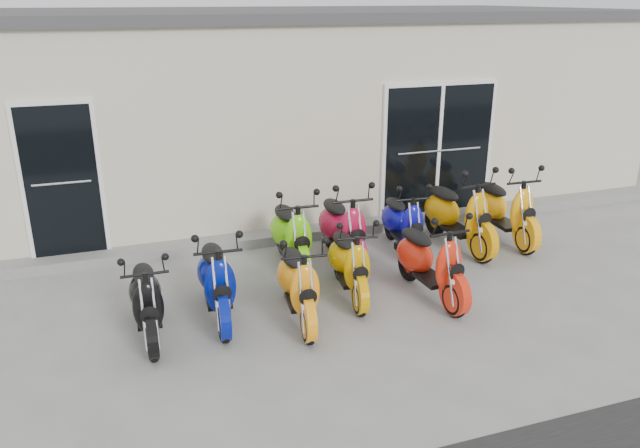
# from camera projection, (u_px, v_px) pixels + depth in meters

# --- Properties ---
(ground) EXTENTS (80.00, 80.00, 0.00)m
(ground) POSITION_uv_depth(u_px,v_px,m) (335.00, 294.00, 7.99)
(ground) COLOR gray
(ground) RESTS_ON ground
(building) EXTENTS (14.00, 6.00, 3.20)m
(building) POSITION_uv_depth(u_px,v_px,m) (243.00, 105.00, 12.05)
(building) COLOR beige
(building) RESTS_ON ground
(roof_cap) EXTENTS (14.20, 6.20, 0.16)m
(roof_cap) POSITION_uv_depth(u_px,v_px,m) (239.00, 14.00, 11.47)
(roof_cap) COLOR #3F3F42
(roof_cap) RESTS_ON building
(front_step) EXTENTS (14.00, 0.40, 0.15)m
(front_step) POSITION_uv_depth(u_px,v_px,m) (291.00, 235.00, 9.76)
(front_step) COLOR gray
(front_step) RESTS_ON ground
(door_left) EXTENTS (1.07, 0.08, 2.22)m
(door_left) POSITION_uv_depth(u_px,v_px,m) (61.00, 178.00, 8.50)
(door_left) COLOR black
(door_left) RESTS_ON front_step
(door_right) EXTENTS (2.02, 0.08, 2.22)m
(door_right) POSITION_uv_depth(u_px,v_px,m) (438.00, 146.00, 10.27)
(door_right) COLOR black
(door_right) RESTS_ON front_step
(scooter_front_black) EXTENTS (0.57, 1.53, 1.13)m
(scooter_front_black) POSITION_uv_depth(u_px,v_px,m) (146.00, 291.00, 6.81)
(scooter_front_black) COLOR black
(scooter_front_black) RESTS_ON ground
(scooter_front_blue) EXTENTS (0.71, 1.70, 1.23)m
(scooter_front_blue) POSITION_uv_depth(u_px,v_px,m) (216.00, 270.00, 7.20)
(scooter_front_blue) COLOR #041282
(scooter_front_blue) RESTS_ON ground
(scooter_front_orange_a) EXTENTS (0.74, 1.65, 1.18)m
(scooter_front_orange_a) POSITION_uv_depth(u_px,v_px,m) (298.00, 274.00, 7.16)
(scooter_front_orange_a) COLOR orange
(scooter_front_orange_a) RESTS_ON ground
(scooter_front_orange_b) EXTENTS (0.76, 1.61, 1.15)m
(scooter_front_orange_b) POSITION_uv_depth(u_px,v_px,m) (349.00, 254.00, 7.75)
(scooter_front_orange_b) COLOR #D29302
(scooter_front_orange_b) RESTS_ON ground
(scooter_front_red) EXTENTS (0.69, 1.69, 1.23)m
(scooter_front_red) POSITION_uv_depth(u_px,v_px,m) (431.00, 252.00, 7.72)
(scooter_front_red) COLOR red
(scooter_front_red) RESTS_ON ground
(scooter_back_green) EXTENTS (0.72, 1.76, 1.28)m
(scooter_back_green) POSITION_uv_depth(u_px,v_px,m) (291.00, 226.00, 8.50)
(scooter_back_green) COLOR #65D30A
(scooter_back_green) RESTS_ON ground
(scooter_back_red) EXTENTS (0.70, 1.78, 1.30)m
(scooter_back_red) POSITION_uv_depth(u_px,v_px,m) (343.00, 220.00, 8.72)
(scooter_back_red) COLOR #B21036
(scooter_back_red) RESTS_ON ground
(scooter_back_blue) EXTENTS (0.70, 1.59, 1.14)m
(scooter_back_blue) POSITION_uv_depth(u_px,v_px,m) (403.00, 215.00, 9.14)
(scooter_back_blue) COLOR #0C0C9C
(scooter_back_blue) RESTS_ON ground
(scooter_back_yellow) EXTENTS (0.80, 1.87, 1.35)m
(scooter_back_yellow) POSITION_uv_depth(u_px,v_px,m) (459.00, 205.00, 9.23)
(scooter_back_yellow) COLOR orange
(scooter_back_yellow) RESTS_ON ground
(scooter_back_extra) EXTENTS (0.70, 1.78, 1.30)m
(scooter_back_extra) POSITION_uv_depth(u_px,v_px,m) (506.00, 201.00, 9.53)
(scooter_back_extra) COLOR #FFA50D
(scooter_back_extra) RESTS_ON ground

